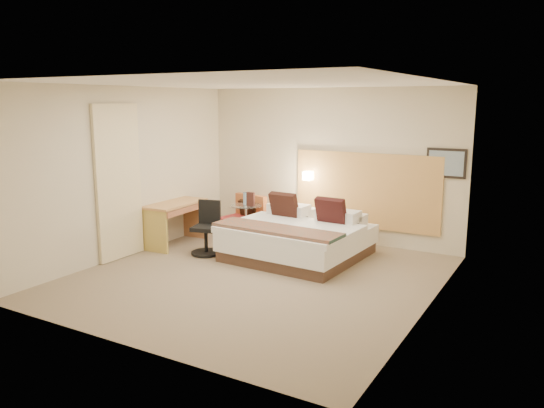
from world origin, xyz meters
The scene contains 20 objects.
floor centered at (0.00, 0.00, -0.01)m, with size 4.80×5.00×0.02m, color #7A6952.
ceiling centered at (0.00, 0.00, 2.71)m, with size 4.80×5.00×0.02m, color white.
wall_back centered at (0.00, 2.51, 1.35)m, with size 4.80×0.02×2.70m, color beige.
wall_front centered at (0.00, -2.51, 1.35)m, with size 4.80×0.02×2.70m, color beige.
wall_left centered at (-2.41, 0.00, 1.35)m, with size 0.02×5.00×2.70m, color beige.
wall_right centered at (2.41, 0.00, 1.35)m, with size 0.02×5.00×2.70m, color beige.
headboard_panel centered at (0.70, 2.47, 0.95)m, with size 2.60×0.04×1.30m, color tan.
art_frame centered at (2.02, 2.48, 1.50)m, with size 0.62×0.03×0.47m, color black.
art_canvas centered at (2.02, 2.46, 1.50)m, with size 0.54×0.01×0.39m, color #778EA4.
lamp_arm centered at (-0.35, 2.42, 1.15)m, with size 0.02×0.02×0.12m, color silver.
lamp_shade centered at (-0.35, 2.36, 1.15)m, with size 0.15×0.15×0.15m, color #F9E8C2.
curtain centered at (-2.36, -0.25, 1.22)m, with size 0.06×0.90×2.42m, color beige.
bottle_a centered at (-1.34, 1.80, 0.74)m, with size 0.07×0.07×0.22m, color #96C0E8.
bottle_b centered at (-1.33, 1.79, 0.74)m, with size 0.07×0.07×0.22m, color #87AED0.
menu_folder centered at (-1.18, 1.74, 0.75)m, with size 0.15×0.06×0.25m, color #3E1E19.
bed centered at (0.06, 1.21, 0.32)m, with size 2.09×2.05×0.98m.
lounge_chair centered at (-1.45, 1.93, 0.30)m, with size 0.81×0.74×0.75m.
side_table centered at (-1.29, 1.75, 0.35)m, with size 0.60×0.60×0.62m.
desk centered at (-2.11, 0.81, 0.59)m, with size 0.60×1.22×0.75m.
desk_chair centered at (-1.32, 0.61, 0.36)m, with size 0.59×0.59×0.87m.
Camera 1 is at (3.79, -6.14, 2.46)m, focal length 35.00 mm.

